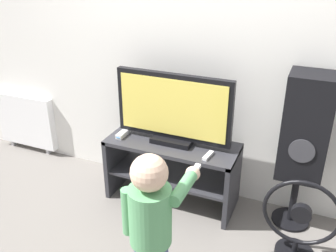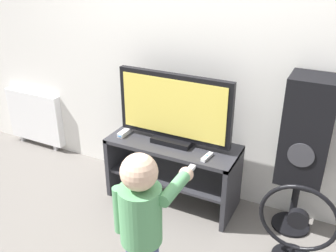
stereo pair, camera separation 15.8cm
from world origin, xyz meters
TOP-DOWN VIEW (x-y plane):
  - ground_plane at (0.00, 0.00)m, footprint 16.00×16.00m
  - wall_back at (0.00, 0.49)m, footprint 10.00×0.06m
  - tv_stand at (0.00, 0.21)m, footprint 1.04×0.41m
  - television at (0.00, 0.23)m, footprint 0.92×0.20m
  - game_console at (-0.41, 0.16)m, footprint 0.05×0.17m
  - remote_primary at (0.33, 0.10)m, footprint 0.05×0.13m
  - child at (0.25, -0.69)m, footprint 0.36×0.52m
  - speaker_tower at (0.95, 0.31)m, footprint 0.31×0.29m
  - floor_fan at (1.02, -0.06)m, footprint 0.50×0.26m
  - radiator at (-1.70, 0.42)m, footprint 0.67×0.08m

SIDE VIEW (x-z plane):
  - ground_plane at x=0.00m, z-range 0.00..0.00m
  - floor_fan at x=1.02m, z-range -0.03..0.57m
  - radiator at x=-1.70m, z-range 0.03..0.63m
  - tv_stand at x=0.00m, z-range 0.08..0.62m
  - remote_primary at x=0.33m, z-range 0.53..0.56m
  - game_console at x=-0.41m, z-range 0.53..0.57m
  - child at x=0.25m, z-range 0.08..1.04m
  - speaker_tower at x=0.95m, z-range 0.18..1.37m
  - television at x=0.00m, z-range 0.53..1.08m
  - wall_back at x=0.00m, z-range 0.00..2.60m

